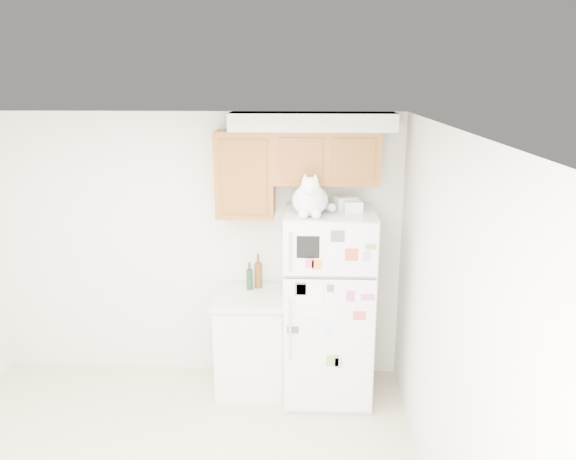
# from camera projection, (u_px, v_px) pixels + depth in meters

# --- Properties ---
(room_shell) EXTENTS (3.84, 4.04, 2.52)m
(room_shell) POSITION_uv_depth(u_px,v_px,m) (156.00, 265.00, 3.43)
(room_shell) COLOR silver
(room_shell) RESTS_ON ground_plane
(refrigerator) EXTENTS (0.76, 0.78, 1.70)m
(refrigerator) POSITION_uv_depth(u_px,v_px,m) (328.00, 306.00, 4.92)
(refrigerator) COLOR white
(refrigerator) RESTS_ON ground_plane
(base_counter) EXTENTS (0.64, 0.64, 0.92)m
(base_counter) POSITION_uv_depth(u_px,v_px,m) (251.00, 341.00, 5.12)
(base_counter) COLOR white
(base_counter) RESTS_ON ground_plane
(cat) EXTENTS (0.36, 0.53, 0.37)m
(cat) POSITION_uv_depth(u_px,v_px,m) (310.00, 199.00, 4.53)
(cat) COLOR white
(cat) RESTS_ON refrigerator
(storage_box_back) EXTENTS (0.21, 0.18, 0.10)m
(storage_box_back) POSITION_uv_depth(u_px,v_px,m) (346.00, 203.00, 4.79)
(storage_box_back) COLOR white
(storage_box_back) RESTS_ON refrigerator
(storage_box_front) EXTENTS (0.16, 0.12, 0.09)m
(storage_box_front) POSITION_uv_depth(u_px,v_px,m) (353.00, 207.00, 4.67)
(storage_box_front) COLOR white
(storage_box_front) RESTS_ON refrigerator
(bottle_green) EXTENTS (0.06, 0.06, 0.26)m
(bottle_green) POSITION_uv_depth(u_px,v_px,m) (250.00, 276.00, 5.08)
(bottle_green) COLOR #19381E
(bottle_green) RESTS_ON base_counter
(bottle_amber) EXTENTS (0.07, 0.07, 0.32)m
(bottle_amber) POSITION_uv_depth(u_px,v_px,m) (258.00, 271.00, 5.12)
(bottle_amber) COLOR #593814
(bottle_amber) RESTS_ON base_counter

